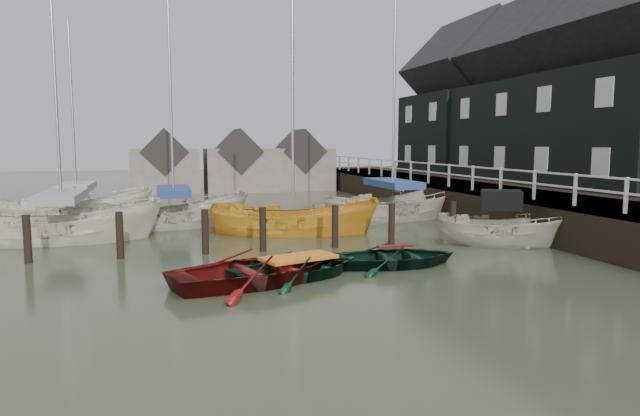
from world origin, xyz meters
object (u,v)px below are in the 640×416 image
object	(u,v)px
rowboat_green	(299,277)
sailboat_b	(174,225)
sailboat_c	(293,233)
sailboat_d	(392,218)
rowboat_dkgreen	(395,265)
sailboat_a	(63,239)
motorboat	(503,242)
rowboat_red	(259,283)
sailboat_e	(78,220)

from	to	relation	value
rowboat_green	sailboat_b	distance (m)	10.37
sailboat_c	rowboat_green	bearing A→B (deg)	-172.99
sailboat_b	sailboat_d	world-z (taller)	sailboat_d
rowboat_dkgreen	sailboat_c	size ratio (longest dim) A/B	0.35
sailboat_a	sailboat_b	xyz separation A→B (m)	(3.85, 2.49, 0.00)
rowboat_dkgreen	sailboat_b	world-z (taller)	sailboat_b
rowboat_dkgreen	sailboat_c	world-z (taller)	sailboat_c
motorboat	sailboat_a	distance (m)	15.23
rowboat_red	motorboat	world-z (taller)	motorboat
rowboat_dkgreen	sailboat_e	distance (m)	15.48
sailboat_a	sailboat_e	distance (m)	5.11
rowboat_green	sailboat_c	distance (m)	7.17
rowboat_green	sailboat_b	world-z (taller)	sailboat_b
sailboat_c	sailboat_b	bearing A→B (deg)	74.66
rowboat_green	sailboat_d	size ratio (longest dim) A/B	0.28
motorboat	sailboat_d	xyz separation A→B (m)	(-1.05, 7.07, -0.02)
sailboat_a	sailboat_d	size ratio (longest dim) A/B	0.90
sailboat_b	sailboat_e	size ratio (longest dim) A/B	1.10
sailboat_e	rowboat_green	bearing A→B (deg)	-168.65
motorboat	sailboat_d	distance (m)	7.15
rowboat_green	rowboat_red	bearing A→B (deg)	88.08
sailboat_a	sailboat_e	bearing A→B (deg)	2.03
motorboat	sailboat_d	world-z (taller)	sailboat_d
rowboat_dkgreen	sailboat_b	bearing A→B (deg)	34.43
rowboat_dkgreen	motorboat	distance (m)	5.21
rowboat_green	sailboat_a	bearing A→B (deg)	23.65
rowboat_red	motorboat	xyz separation A→B (m)	(8.80, 2.96, 0.09)
sailboat_d	sailboat_e	distance (m)	13.88
rowboat_green	sailboat_e	size ratio (longest dim) A/B	0.37
rowboat_dkgreen	motorboat	size ratio (longest dim) A/B	0.75
sailboat_a	sailboat_d	world-z (taller)	sailboat_d
sailboat_d	sailboat_e	bearing A→B (deg)	65.70
sailboat_c	sailboat_a	bearing A→B (deg)	105.61
rowboat_green	motorboat	distance (m)	8.16
rowboat_red	motorboat	bearing A→B (deg)	-88.42
sailboat_b	rowboat_green	bearing A→B (deg)	-174.52
rowboat_green	sailboat_c	size ratio (longest dim) A/B	0.35
rowboat_dkgreen	sailboat_b	size ratio (longest dim) A/B	0.34
sailboat_d	rowboat_green	bearing A→B (deg)	133.13
sailboat_a	sailboat_e	world-z (taller)	sailboat_a
rowboat_dkgreen	sailboat_d	xyz separation A→B (m)	(3.75, 9.10, 0.06)
rowboat_green	sailboat_b	xyz separation A→B (m)	(-2.87, 9.96, 0.06)
sailboat_a	sailboat_e	xyz separation A→B (m)	(-0.19, 5.10, -0.00)
motorboat	sailboat_e	bearing A→B (deg)	84.21
sailboat_e	sailboat_a	bearing A→B (deg)	164.67
sailboat_b	sailboat_d	bearing A→B (deg)	-102.08
sailboat_a	rowboat_red	bearing A→B (deg)	-144.15
sailboat_e	sailboat_c	bearing A→B (deg)	-141.02
sailboat_a	sailboat_c	size ratio (longest dim) A/B	1.14
rowboat_dkgreen	sailboat_d	size ratio (longest dim) A/B	0.28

